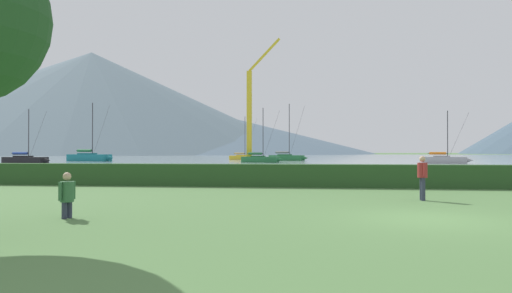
% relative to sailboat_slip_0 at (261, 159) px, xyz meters
% --- Properties ---
extents(ground_plane, '(1000.00, 1000.00, 0.00)m').
position_rel_sailboat_slip_0_xyz_m(ground_plane, '(11.65, -62.70, -0.57)').
color(ground_plane, '#517A42').
extents(harbor_water, '(320.00, 246.00, 0.00)m').
position_rel_sailboat_slip_0_xyz_m(harbor_water, '(11.65, 74.30, -0.57)').
color(harbor_water, '#8C9EA3').
rests_on(harbor_water, ground_plane).
extents(hedge_line, '(80.00, 1.20, 1.15)m').
position_rel_sailboat_slip_0_xyz_m(hedge_line, '(11.65, -51.70, 0.00)').
color(hedge_line, '#284C23').
rests_on(hedge_line, ground_plane).
extents(sailboat_slip_0, '(6.98, 2.74, 8.95)m').
position_rel_sailboat_slip_0_xyz_m(sailboat_slip_0, '(0.00, 0.00, 0.00)').
color(sailboat_slip_0, '#236B38').
rests_on(sailboat_slip_0, harbor_water).
extents(sailboat_slip_3, '(6.64, 2.55, 9.34)m').
position_rel_sailboat_slip_0_xyz_m(sailboat_slip_3, '(-6.49, 23.71, -0.02)').
color(sailboat_slip_3, gold).
rests_on(sailboat_slip_3, harbor_water).
extents(sailboat_slip_5, '(7.38, 3.28, 7.97)m').
position_rel_sailboat_slip_0_xyz_m(sailboat_slip_5, '(28.30, -2.59, 0.02)').
color(sailboat_slip_5, '#9E9EA3').
rests_on(sailboat_slip_5, harbor_water).
extents(sailboat_slip_6, '(9.47, 4.31, 10.79)m').
position_rel_sailboat_slip_0_xyz_m(sailboat_slip_6, '(-32.35, 5.48, 0.19)').
color(sailboat_slip_6, '#19707A').
rests_on(sailboat_slip_6, harbor_water).
extents(sailboat_slip_7, '(7.36, 2.63, 8.04)m').
position_rel_sailboat_slip_0_xyz_m(sailboat_slip_7, '(-33.31, -12.24, 0.02)').
color(sailboat_slip_7, black).
rests_on(sailboat_slip_7, harbor_water).
extents(sailboat_slip_8, '(7.84, 4.11, 11.12)m').
position_rel_sailboat_slip_0_xyz_m(sailboat_slip_8, '(3.49, 15.21, 0.08)').
color(sailboat_slip_8, '#236B38').
rests_on(sailboat_slip_8, harbor_water).
extents(person_seated_viewer, '(0.36, 0.55, 1.25)m').
position_rel_sailboat_slip_0_xyz_m(person_seated_viewer, '(1.95, -63.74, 0.11)').
color(person_seated_viewer, '#2D3347').
rests_on(person_seated_viewer, ground_plane).
extents(person_standing_walker, '(0.36, 0.57, 1.65)m').
position_rel_sailboat_slip_0_xyz_m(person_standing_walker, '(12.60, -57.81, 0.40)').
color(person_standing_walker, '#2D3347').
rests_on(person_standing_walker, ground_plane).
extents(dock_crane, '(6.21, 2.00, 20.76)m').
position_rel_sailboat_slip_0_xyz_m(dock_crane, '(-1.90, 1.49, 6.37)').
color(dock_crane, '#333338').
rests_on(dock_crane, ground_plane).
extents(distant_hill_west_ridge, '(288.34, 288.34, 36.57)m').
position_rel_sailboat_slip_0_xyz_m(distant_hill_west_ridge, '(-91.95, 256.35, 17.71)').
color(distant_hill_west_ridge, '#4C6070').
rests_on(distant_hill_west_ridge, ground_plane).
extents(distant_hill_east_ridge, '(311.63, 311.63, 72.13)m').
position_rel_sailboat_slip_0_xyz_m(distant_hill_east_ridge, '(-147.68, 235.82, 35.49)').
color(distant_hill_east_ridge, slate).
rests_on(distant_hill_east_ridge, ground_plane).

